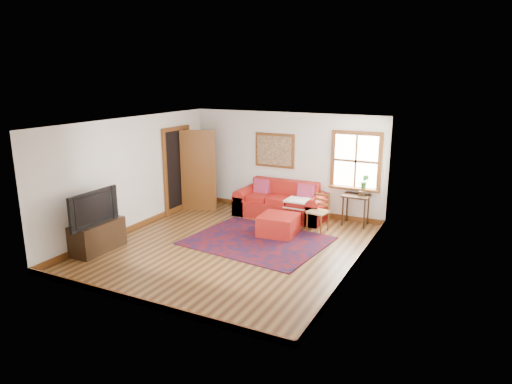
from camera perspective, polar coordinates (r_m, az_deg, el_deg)
The scene contains 13 objects.
ground at distance 9.31m, azimuth -3.05°, elevation -6.82°, with size 5.50×5.50×0.00m, color #412511.
room_envelope at distance 8.86m, azimuth -3.14°, elevation 3.22°, with size 5.04×5.54×2.52m.
window at distance 10.73m, azimuth 12.48°, elevation 3.04°, with size 1.18×0.20×1.38m.
doorway at distance 11.60m, azimuth -8.24°, elevation 2.84°, with size 0.89×1.08×2.14m.
framed_artwork at distance 11.38m, azimuth 2.33°, elevation 5.21°, with size 1.05×0.07×0.85m.
persian_rug at distance 9.58m, azimuth 0.15°, elevation -6.10°, with size 2.72×2.18×0.02m, color #550C0C.
red_leather_sofa at distance 11.15m, azimuth 3.20°, elevation -1.65°, with size 2.20×0.91×0.86m.
red_ottoman at distance 9.89m, azimuth 2.81°, elevation -4.15°, with size 0.77×0.77×0.44m, color #A11A14.
side_table at distance 10.66m, azimuth 12.40°, elevation -1.01°, with size 0.60×0.45×0.72m.
ladder_back_chair at distance 10.19m, azimuth 7.90°, elevation -2.22°, with size 0.48×0.46×0.88m.
media_cabinet at distance 9.51m, azimuth -19.18°, elevation -5.26°, with size 0.49×1.08×0.59m, color black.
television at distance 9.21m, azimuth -20.11°, elevation -1.84°, with size 1.17×0.15×0.67m, color black.
candle_hurricane at distance 9.62m, azimuth -17.53°, elevation -2.52°, with size 0.12×0.12×0.18m.
Camera 1 is at (4.33, -7.52, 3.37)m, focal length 32.00 mm.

